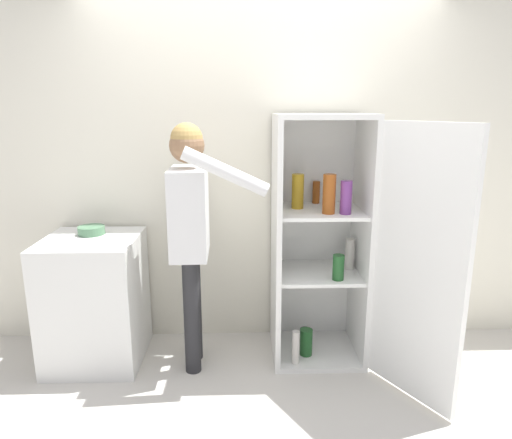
{
  "coord_description": "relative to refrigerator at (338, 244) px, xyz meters",
  "views": [
    {
      "loc": [
        -0.13,
        -2.38,
        1.75
      ],
      "look_at": [
        -0.04,
        0.64,
        1.01
      ],
      "focal_mm": 32.0,
      "sensor_mm": 36.0,
      "label": 1
    }
  ],
  "objects": [
    {
      "name": "person",
      "position": [
        -0.98,
        -0.05,
        0.21
      ],
      "size": [
        0.63,
        0.55,
        1.66
      ],
      "color": "#262628",
      "rests_on": "ground_plane"
    },
    {
      "name": "bowl",
      "position": [
        -1.7,
        0.16,
        0.07
      ],
      "size": [
        0.18,
        0.18,
        0.06
      ],
      "color": "#517F5B",
      "rests_on": "counter"
    },
    {
      "name": "wall_back",
      "position": [
        -0.51,
        0.42,
        0.42
      ],
      "size": [
        7.0,
        0.06,
        2.55
      ],
      "color": "silver",
      "rests_on": "ground_plane"
    },
    {
      "name": "counter",
      "position": [
        -1.68,
        0.05,
        -0.41
      ],
      "size": [
        0.63,
        0.64,
        0.89
      ],
      "color": "white",
      "rests_on": "ground_plane"
    },
    {
      "name": "ground_plane",
      "position": [
        -0.51,
        -0.56,
        -0.85
      ],
      "size": [
        12.0,
        12.0,
        0.0
      ],
      "primitive_type": "plane",
      "color": "beige"
    },
    {
      "name": "refrigerator",
      "position": [
        0.0,
        0.0,
        0.0
      ],
      "size": [
        0.99,
        1.12,
        1.72
      ],
      "color": "white",
      "rests_on": "ground_plane"
    }
  ]
}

